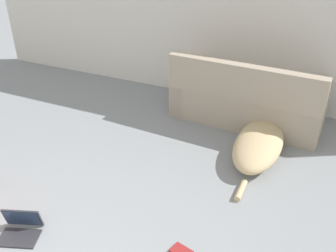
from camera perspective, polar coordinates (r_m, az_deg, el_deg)
The scene contains 5 objects.
wall_back at distance 5.38m, azimuth 5.73°, elevation 16.90°, with size 7.30×0.06×2.44m.
couch at distance 4.97m, azimuth 11.95°, elevation 3.74°, with size 1.94×0.94×0.88m.
dog at distance 4.42m, azimuth 13.90°, elevation -2.10°, with size 0.52×1.71×0.30m.
laptop_open at distance 3.56m, azimuth -21.49°, elevation -14.02°, with size 0.40×0.36×0.22m.
book_red at distance 3.22m, azimuth 2.06°, elevation -18.60°, with size 0.19×0.15×0.02m.
Camera 1 is at (1.68, -0.71, 2.43)m, focal length 40.00 mm.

